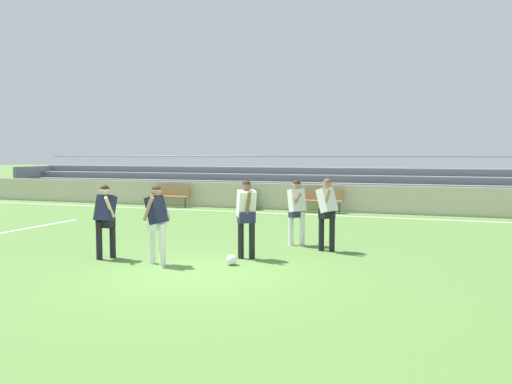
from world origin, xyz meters
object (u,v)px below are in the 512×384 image
object	(u,v)px
trash_bin	(248,199)
player_dark_overlapping	(157,218)
soccer_ball	(232,260)
bench_near_bin	(170,194)
bench_far_right	(320,198)
player_dark_wide_left	(105,215)
player_white_on_ball	(327,208)
player_white_wide_right	(297,207)
player_white_pressing_high	(246,212)
bleacher_stand	(273,184)

from	to	relation	value
trash_bin	player_dark_overlapping	distance (m)	10.90
soccer_ball	bench_near_bin	bearing A→B (deg)	124.70
bench_far_right	player_dark_wide_left	distance (m)	10.76
soccer_ball	bench_far_right	bearing A→B (deg)	92.55
bench_near_bin	trash_bin	xyz separation A→B (m)	(3.59, 0.06, -0.13)
player_white_on_ball	soccer_ball	xyz separation A→B (m)	(-1.52, -2.17, -0.91)
player_dark_overlapping	player_white_wide_right	size ratio (longest dim) A/B	1.01
bench_near_bin	trash_bin	world-z (taller)	bench_near_bin
player_dark_overlapping	player_white_on_ball	distance (m)	3.98
bench_near_bin	soccer_ball	size ratio (longest dim) A/B	8.18
player_dark_overlapping	bench_far_right	bearing A→B (deg)	84.56
player_dark_overlapping	soccer_ball	distance (m)	1.76
bench_far_right	bench_near_bin	distance (m)	6.60
player_white_wide_right	player_white_on_ball	world-z (taller)	player_white_on_ball
bench_near_bin	player_white_on_ball	bearing A→B (deg)	-43.07
player_dark_wide_left	soccer_ball	bearing A→B (deg)	6.24
bench_near_bin	player_white_pressing_high	world-z (taller)	player_white_pressing_high
player_dark_wide_left	soccer_ball	distance (m)	2.96
bench_near_bin	soccer_ball	xyz separation A→B (m)	(7.05, -10.18, -0.44)
trash_bin	soccer_ball	xyz separation A→B (m)	(3.46, -10.24, -0.30)
player_dark_wide_left	bleacher_stand	bearing A→B (deg)	91.86
bench_far_right	player_white_wide_right	xyz separation A→B (m)	(1.09, -7.46, 0.42)
bleacher_stand	soccer_ball	distance (m)	13.41
trash_bin	soccer_ball	bearing A→B (deg)	-71.34
bench_near_bin	player_white_pressing_high	bearing A→B (deg)	-53.09
trash_bin	player_white_pressing_high	world-z (taller)	player_white_pressing_high
player_dark_overlapping	player_dark_wide_left	world-z (taller)	player_dark_overlapping
bleacher_stand	soccer_ball	bearing A→B (deg)	-75.94
trash_bin	player_white_pressing_high	bearing A→B (deg)	-69.75
player_dark_overlapping	player_white_wide_right	bearing A→B (deg)	56.61
bench_near_bin	player_dark_overlapping	xyz separation A→B (m)	(5.58, -10.65, 0.43)
trash_bin	player_white_on_ball	world-z (taller)	player_white_on_ball
bench_far_right	bench_near_bin	size ratio (longest dim) A/B	1.00
bench_far_right	soccer_ball	xyz separation A→B (m)	(0.45, -10.18, -0.44)
player_dark_overlapping	player_white_on_ball	bearing A→B (deg)	41.50
trash_bin	player_white_pressing_high	xyz separation A→B (m)	(3.51, -9.52, 0.61)
bench_far_right	trash_bin	bearing A→B (deg)	178.88
bleacher_stand	trash_bin	world-z (taller)	bleacher_stand
bleacher_stand	bench_near_bin	xyz separation A→B (m)	(-3.80, -2.80, -0.36)
player_white_wide_right	soccer_ball	bearing A→B (deg)	-103.14
player_dark_wide_left	bench_far_right	bearing A→B (deg)	77.29
bench_far_right	bleacher_stand	bearing A→B (deg)	134.95
bench_far_right	player_white_pressing_high	world-z (taller)	player_white_pressing_high
bench_far_right	player_dark_wide_left	bearing A→B (deg)	-102.71
bench_near_bin	trash_bin	bearing A→B (deg)	0.93
bench_near_bin	player_dark_wide_left	distance (m)	11.32
trash_bin	soccer_ball	distance (m)	10.81
player_white_on_ball	player_white_wide_right	bearing A→B (deg)	147.85
bleacher_stand	player_white_pressing_high	size ratio (longest dim) A/B	15.99
bench_far_right	trash_bin	world-z (taller)	bench_far_right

